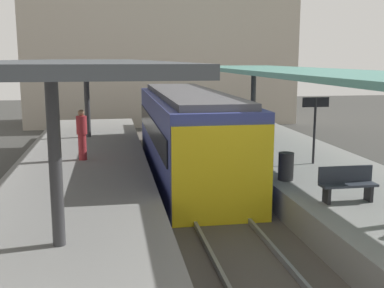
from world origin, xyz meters
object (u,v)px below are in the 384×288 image
commuter_train (189,135)px  passenger_near_bench (82,134)px  platform_sign (315,115)px  litter_bin (286,166)px  platform_bench (347,183)px

commuter_train → passenger_near_bench: size_ratio=6.18×
commuter_train → platform_sign: commuter_train is taller
commuter_train → litter_bin: 4.69m
commuter_train → platform_bench: 7.00m
commuter_train → litter_bin: size_ratio=13.46×
commuter_train → litter_bin: commuter_train is taller
commuter_train → passenger_near_bench: (-3.78, -0.34, 0.18)m
platform_sign → litter_bin: size_ratio=2.76×
platform_bench → platform_sign: size_ratio=0.63×
platform_bench → litter_bin: platform_bench is taller
platform_bench → platform_sign: (0.97, 4.14, 1.16)m
passenger_near_bench → litter_bin: bearing=-32.9°
commuter_train → platform_sign: size_ratio=4.87×
platform_sign → litter_bin: 2.84m
commuter_train → platform_bench: commuter_train is taller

